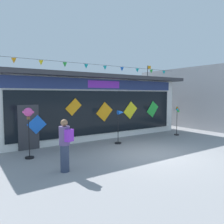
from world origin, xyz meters
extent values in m
plane|color=gray|center=(0.00, 0.00, 0.00)|extent=(80.00, 80.00, 0.00)
cube|color=silver|center=(-0.08, 5.87, 1.65)|extent=(10.96, 4.29, 3.31)
cube|color=#333338|center=(-0.08, 5.49, 3.41)|extent=(11.36, 5.04, 0.20)
cube|color=navy|center=(-0.08, 3.68, 2.99)|extent=(10.08, 0.08, 0.54)
cube|color=purple|center=(-0.08, 3.65, 2.99)|extent=(1.97, 0.04, 0.38)
cube|color=black|center=(-0.08, 3.69, 1.49)|extent=(9.86, 0.06, 2.29)
cube|color=#333338|center=(-4.02, 3.69, 1.00)|extent=(0.90, 0.07, 2.00)
cube|color=blue|center=(-3.67, 3.63, 1.11)|extent=(0.87, 0.03, 0.87)
cube|color=orange|center=(-1.88, 3.63, 1.84)|extent=(0.87, 0.03, 0.86)
cube|color=orange|center=(-0.08, 3.63, 1.52)|extent=(1.04, 0.03, 1.06)
cube|color=yellow|center=(1.72, 3.63, 1.53)|extent=(1.02, 0.03, 1.03)
cube|color=green|center=(3.52, 3.63, 1.52)|extent=(0.98, 0.03, 1.03)
cylinder|color=black|center=(-0.08, 3.56, 3.99)|extent=(10.52, 0.01, 0.01)
cone|color=orange|center=(-4.56, 3.56, 3.85)|extent=(0.20, 0.20, 0.22)
cone|color=yellow|center=(-3.44, 3.56, 3.85)|extent=(0.20, 0.20, 0.22)
cone|color=green|center=(-2.32, 3.56, 3.85)|extent=(0.20, 0.20, 0.22)
cone|color=#19B7BC|center=(-1.20, 3.56, 3.85)|extent=(0.20, 0.20, 0.22)
cone|color=#19B7BC|center=(-0.08, 3.56, 3.85)|extent=(0.20, 0.20, 0.22)
cone|color=blue|center=(1.04, 3.56, 3.85)|extent=(0.20, 0.20, 0.22)
cone|color=#19B7BC|center=(2.16, 3.56, 3.85)|extent=(0.20, 0.20, 0.22)
cone|color=green|center=(3.28, 3.56, 3.85)|extent=(0.20, 0.20, 0.22)
cone|color=#19B7BC|center=(4.40, 3.56, 3.85)|extent=(0.20, 0.20, 0.22)
cylinder|color=black|center=(5.15, 5.87, 4.05)|extent=(0.04, 0.04, 1.08)
cube|color=orange|center=(5.31, 5.87, 4.47)|extent=(0.32, 0.02, 0.22)
cylinder|color=black|center=(-4.36, 2.28, 0.03)|extent=(0.34, 0.34, 0.06)
cylinder|color=black|center=(-4.36, 2.28, 0.81)|extent=(0.03, 0.03, 1.62)
sphere|color=#EA4CA3|center=(-4.36, 2.28, 1.79)|extent=(0.34, 0.34, 0.34)
cube|color=#EA4CA3|center=(-4.36, 2.28, 1.79)|extent=(0.34, 0.34, 0.07)
cube|color=brown|center=(-4.36, 2.28, 1.56)|extent=(0.10, 0.10, 0.10)
cylinder|color=black|center=(-0.04, 2.43, 0.03)|extent=(0.33, 0.33, 0.06)
cylinder|color=black|center=(-0.04, 2.43, 0.78)|extent=(0.03, 0.03, 1.56)
cone|color=blue|center=(0.14, 2.43, 1.56)|extent=(0.37, 0.26, 0.23)
cylinder|color=blue|center=(-0.04, 2.43, 1.56)|extent=(0.03, 0.16, 0.16)
cylinder|color=black|center=(4.24, 2.31, 0.03)|extent=(0.30, 0.30, 0.06)
cylinder|color=black|center=(4.24, 2.31, 0.78)|extent=(0.03, 0.03, 1.56)
cylinder|color=black|center=(4.24, 2.27, 1.56)|extent=(0.06, 0.04, 0.06)
cone|color=red|center=(4.34, 2.27, 1.56)|extent=(0.14, 0.15, 0.14)
cone|color=orange|center=(4.24, 2.27, 1.66)|extent=(0.15, 0.14, 0.14)
cone|color=#19B7BC|center=(4.14, 2.27, 1.56)|extent=(0.14, 0.15, 0.14)
cone|color=green|center=(4.24, 2.27, 1.46)|extent=(0.15, 0.14, 0.14)
cylinder|color=#333D56|center=(-3.80, 0.12, 0.43)|extent=(0.28, 0.28, 0.86)
cylinder|color=#604C7F|center=(-3.80, 0.12, 1.16)|extent=(0.34, 0.34, 0.60)
sphere|color=#8C6647|center=(-3.80, 0.12, 1.57)|extent=(0.22, 0.22, 0.22)
cube|color=purple|center=(-3.72, -0.06, 1.19)|extent=(0.30, 0.25, 0.38)
cube|color=#99999E|center=(10.51, 4.88, 2.20)|extent=(6.64, 7.81, 4.41)
camera|label=1|loc=(-6.45, -6.43, 2.46)|focal=35.60mm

